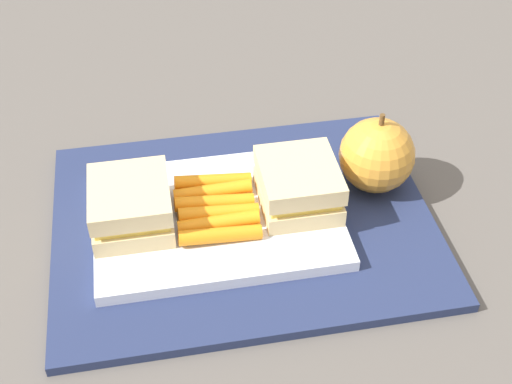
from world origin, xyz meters
name	(u,v)px	position (x,y,z in m)	size (l,w,h in m)	color
ground_plane	(243,226)	(0.00, 0.00, 0.00)	(2.40, 2.40, 0.00)	#56514C
lunchbag_mat	(243,222)	(0.00, 0.00, 0.01)	(0.36, 0.28, 0.01)	navy
food_tray	(217,217)	(-0.03, 0.00, 0.02)	(0.23, 0.17, 0.01)	white
sandwich_half_left	(131,205)	(-0.10, 0.00, 0.04)	(0.07, 0.08, 0.04)	#DBC189
sandwich_half_right	(298,185)	(0.05, 0.00, 0.04)	(0.07, 0.08, 0.04)	#DBC189
carrot_sticks_bundle	(216,207)	(-0.03, 0.00, 0.03)	(0.08, 0.09, 0.02)	orange
apple	(377,155)	(0.14, 0.03, 0.05)	(0.07, 0.07, 0.09)	gold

